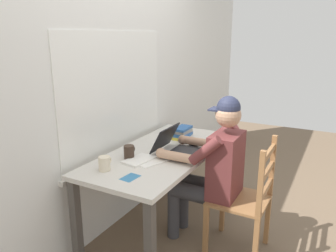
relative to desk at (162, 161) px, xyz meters
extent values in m
plane|color=brown|center=(0.00, 0.00, -0.63)|extent=(8.00, 8.00, 0.00)
cube|color=silver|center=(0.00, 0.44, 0.67)|extent=(6.00, 0.04, 2.60)
cube|color=white|center=(-0.04, 0.42, 0.54)|extent=(1.35, 0.01, 1.03)
cube|color=beige|center=(-0.04, 0.41, 0.01)|extent=(1.41, 0.06, 0.04)
cube|color=beige|center=(0.00, 0.00, 0.07)|extent=(1.53, 0.72, 0.03)
cube|color=#4C4742|center=(-0.71, -0.31, -0.29)|extent=(0.06, 0.06, 0.69)
cube|color=#4C4742|center=(0.71, -0.31, -0.29)|extent=(0.06, 0.06, 0.69)
cube|color=#4C4742|center=(-0.71, 0.31, -0.29)|extent=(0.06, 0.06, 0.69)
cube|color=#4C4742|center=(0.71, 0.31, -0.29)|extent=(0.06, 0.06, 0.69)
cube|color=brown|center=(0.02, -0.54, 0.06)|extent=(0.34, 0.20, 0.50)
sphere|color=tan|center=(0.02, -0.54, 0.46)|extent=(0.19, 0.19, 0.19)
sphere|color=#282D47|center=(0.02, -0.54, 0.51)|extent=(0.17, 0.17, 0.17)
cube|color=#282D47|center=(0.02, -0.46, 0.49)|extent=(0.13, 0.10, 0.01)
cylinder|color=#38383D|center=(-0.07, -0.34, -0.19)|extent=(0.13, 0.40, 0.13)
cylinder|color=#38383D|center=(0.11, -0.34, -0.19)|extent=(0.13, 0.40, 0.13)
cylinder|color=#38383D|center=(-0.07, -0.14, -0.41)|extent=(0.10, 0.10, 0.44)
cylinder|color=#38383D|center=(0.11, -0.14, -0.41)|extent=(0.10, 0.10, 0.44)
cylinder|color=brown|center=(-0.18, -0.45, 0.23)|extent=(0.10, 0.26, 0.24)
cylinder|color=tan|center=(-0.18, -0.22, 0.14)|extent=(0.07, 0.28, 0.07)
sphere|color=tan|center=(-0.17, -0.08, 0.14)|extent=(0.08, 0.08, 0.08)
cylinder|color=brown|center=(0.22, -0.45, 0.23)|extent=(0.10, 0.26, 0.24)
cylinder|color=tan|center=(0.22, -0.22, 0.14)|extent=(0.07, 0.28, 0.07)
sphere|color=tan|center=(0.21, -0.08, 0.14)|extent=(0.08, 0.08, 0.08)
cube|color=olive|center=(0.02, -0.66, -0.20)|extent=(0.42, 0.42, 0.02)
cube|color=olive|center=(0.21, -0.47, -0.42)|extent=(0.04, 0.04, 0.42)
cube|color=olive|center=(-0.17, -0.47, -0.42)|extent=(0.04, 0.04, 0.42)
cube|color=olive|center=(0.21, -0.85, -0.42)|extent=(0.04, 0.04, 0.42)
cube|color=olive|center=(-0.17, -0.85, -0.42)|extent=(0.04, 0.04, 0.42)
cube|color=olive|center=(0.21, -0.85, 0.05)|extent=(0.04, 0.04, 0.48)
cube|color=olive|center=(-0.17, -0.85, 0.05)|extent=(0.04, 0.04, 0.48)
cube|color=olive|center=(0.02, -0.85, -0.07)|extent=(0.36, 0.02, 0.04)
cube|color=olive|center=(0.02, -0.85, 0.07)|extent=(0.36, 0.02, 0.04)
cube|color=olive|center=(0.02, -0.85, 0.21)|extent=(0.36, 0.02, 0.04)
cube|color=black|center=(0.01, -0.18, 0.10)|extent=(0.33, 0.23, 0.02)
cube|color=#2B2B2D|center=(0.01, -0.18, 0.11)|extent=(0.29, 0.17, 0.00)
cube|color=black|center=(0.01, -0.02, 0.20)|extent=(0.33, 0.11, 0.20)
cube|color=#99A8B2|center=(0.01, -0.02, 0.20)|extent=(0.29, 0.09, 0.17)
ellipsoid|color=black|center=(0.24, -0.18, 0.11)|extent=(0.06, 0.10, 0.03)
cylinder|color=beige|center=(-0.55, 0.16, 0.14)|extent=(0.08, 0.08, 0.10)
torus|color=beige|center=(-0.49, 0.16, 0.15)|extent=(0.05, 0.01, 0.05)
cylinder|color=#38281E|center=(-0.27, 0.14, 0.14)|extent=(0.08, 0.08, 0.10)
torus|color=#38281E|center=(-0.22, 0.14, 0.15)|extent=(0.05, 0.01, 0.05)
cube|color=gold|center=(0.37, 0.02, 0.10)|extent=(0.16, 0.12, 0.03)
cube|color=#2D5B9E|center=(0.39, 0.01, 0.13)|extent=(0.19, 0.17, 0.03)
cube|color=gray|center=(0.39, 0.00, 0.16)|extent=(0.18, 0.13, 0.03)
cube|color=#2D5B9E|center=(0.38, 0.00, 0.19)|extent=(0.20, 0.12, 0.02)
cube|color=white|center=(-0.28, 0.05, 0.10)|extent=(0.27, 0.19, 0.01)
cube|color=white|center=(-0.25, -0.04, 0.09)|extent=(0.28, 0.23, 0.01)
cube|color=teal|center=(-0.56, -0.07, 0.09)|extent=(0.14, 0.10, 0.00)
camera|label=1|loc=(-2.24, -1.27, 1.02)|focal=35.18mm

